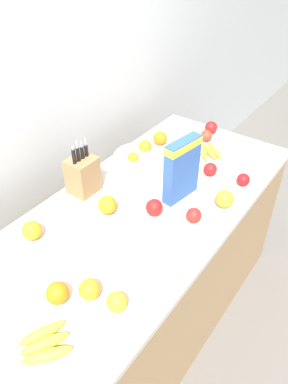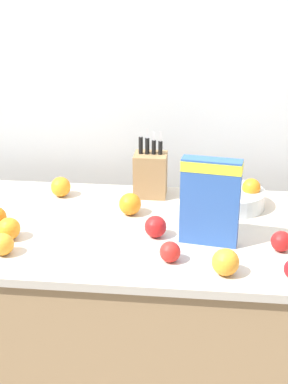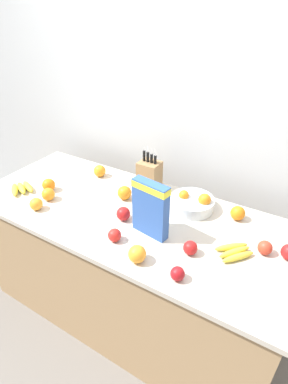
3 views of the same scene
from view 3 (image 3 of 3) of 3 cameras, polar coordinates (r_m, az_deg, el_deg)
name	(u,v)px [view 3 (image 3 of 3)]	position (r m, az deg, el deg)	size (l,w,h in m)	color
ground_plane	(130,307)	(2.42, -2.72, -21.07)	(14.00, 14.00, 0.00)	slate
wall_back	(176,116)	(2.10, 6.14, 14.24)	(9.00, 0.06, 2.60)	silver
counter	(128,265)	(2.08, -3.04, -13.66)	(1.96, 0.83, 0.89)	tan
knife_block	(149,174)	(1.98, 1.04, 3.36)	(0.14, 0.12, 0.29)	#937047
cereal_box	(150,207)	(1.53, 1.23, -2.86)	(0.21, 0.09, 0.31)	#2D56A8
fruit_bowl	(192,203)	(1.81, 9.21, -2.03)	(0.26, 0.26, 0.12)	silver
banana_bunch_left	(234,252)	(1.56, 16.85, -10.87)	(0.19, 0.20, 0.03)	yellow
banana_bunch_right	(21,188)	(2.13, -22.32, 0.69)	(0.20, 0.18, 0.04)	yellow
apple_by_knife_block	(115,235)	(1.57, -5.64, -8.18)	(0.07, 0.07, 0.07)	red
apple_middle	(123,214)	(1.70, -3.95, -4.15)	(0.08, 0.08, 0.08)	red
apple_rear	(265,248)	(1.60, 22.05, -9.79)	(0.07, 0.07, 0.07)	red
apple_leftmost	(178,274)	(1.38, 6.40, -15.20)	(0.07, 0.07, 0.07)	#A31419
apple_rightmost	(190,248)	(1.51, 8.81, -10.47)	(0.07, 0.07, 0.07)	red
orange_front_right	(124,193)	(1.88, -3.74, -0.15)	(0.09, 0.09, 0.09)	orange
orange_mid_right	(100,171)	(2.16, -8.44, 3.99)	(0.09, 0.09, 0.09)	orange
orange_front_left	(49,185)	(2.06, -17.69, 1.30)	(0.08, 0.08, 0.08)	orange
orange_front_center	(238,213)	(1.78, 17.43, -3.86)	(0.08, 0.08, 0.08)	orange
orange_near_bowl	(137,254)	(1.45, -1.32, -11.72)	(0.09, 0.09, 0.09)	orange
orange_by_cereal	(48,194)	(1.96, -17.77, -0.40)	(0.08, 0.08, 0.08)	orange
orange_back_center	(36,204)	(1.90, -19.86, -2.17)	(0.08, 0.08, 0.08)	orange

